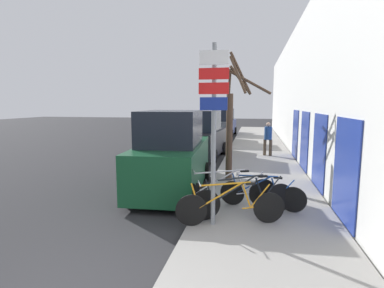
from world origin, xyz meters
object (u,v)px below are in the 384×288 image
at_px(bicycle_1, 244,199).
at_px(parked_car_1, 201,137).
at_px(bicycle_3, 262,194).
at_px(parked_car_2, 215,127).
at_px(bicycle_0, 231,206).
at_px(parked_car_0, 172,156).
at_px(signpost, 214,123).
at_px(parked_car_3, 223,123).
at_px(pedestrian_near, 268,136).
at_px(bicycle_2, 225,192).
at_px(street_tree, 232,121).

xyz_separation_m(bicycle_1, parked_car_1, (-2.38, 7.84, 0.50)).
height_order(bicycle_3, parked_car_2, parked_car_2).
bearing_deg(parked_car_1, bicycle_1, -69.19).
relative_size(bicycle_0, parked_car_0, 0.49).
bearing_deg(parked_car_1, bicycle_3, -65.14).
xyz_separation_m(bicycle_0, parked_car_2, (-2.11, 13.80, 0.54)).
height_order(signpost, bicycle_1, signpost).
xyz_separation_m(parked_car_3, pedestrian_near, (3.21, -10.24, 0.08)).
bearing_deg(parked_car_3, bicycle_1, -80.15).
relative_size(parked_car_3, pedestrian_near, 2.60).
relative_size(signpost, pedestrian_near, 2.28).
xyz_separation_m(bicycle_0, bicycle_1, (0.26, 0.55, 0.01)).
xyz_separation_m(bicycle_0, parked_car_0, (-1.98, 2.61, 0.56)).
relative_size(bicycle_0, bicycle_2, 0.91).
relative_size(bicycle_2, parked_car_2, 0.55).
xyz_separation_m(parked_car_1, parked_car_3, (0.03, 10.69, -0.04)).
xyz_separation_m(bicycle_0, bicycle_2, (-0.20, 0.93, 0.02)).
xyz_separation_m(bicycle_0, street_tree, (-0.26, 3.76, 1.55)).
bearing_deg(parked_car_2, pedestrian_near, -59.78).
bearing_deg(street_tree, bicycle_2, -88.84).
xyz_separation_m(signpost, bicycle_1, (0.63, 0.62, -1.73)).
bearing_deg(bicycle_2, parked_car_3, -13.64).
xyz_separation_m(signpost, parked_car_1, (-1.75, 8.46, -1.23)).
xyz_separation_m(pedestrian_near, street_tree, (-1.39, -5.07, 1.01)).
distance_m(parked_car_1, parked_car_2, 5.41).
distance_m(pedestrian_near, street_tree, 5.35).
bearing_deg(parked_car_0, parked_car_2, 86.98).
distance_m(signpost, bicycle_1, 1.94).
bearing_deg(bicycle_0, street_tree, -12.99).
bearing_deg(pedestrian_near, parked_car_3, -58.23).
distance_m(signpost, bicycle_3, 2.37).
height_order(bicycle_3, parked_car_3, parked_car_3).
bearing_deg(bicycle_1, signpost, 107.11).
height_order(parked_car_2, pedestrian_near, parked_car_2).
bearing_deg(street_tree, signpost, -91.56).
distance_m(bicycle_1, parked_car_2, 13.47).
distance_m(bicycle_0, parked_car_1, 8.66).
xyz_separation_m(signpost, parked_car_0, (-1.61, 2.69, -1.18)).
bearing_deg(pedestrian_near, parked_car_1, 22.12).
distance_m(signpost, parked_car_3, 19.27).
bearing_deg(parked_car_2, bicycle_2, -84.45).
distance_m(bicycle_0, street_tree, 4.08).
xyz_separation_m(bicycle_0, parked_car_1, (-2.12, 8.39, 0.50)).
bearing_deg(parked_car_1, street_tree, -64.20).
relative_size(pedestrian_near, street_tree, 0.39).
bearing_deg(bicycle_3, bicycle_0, 158.82).
relative_size(bicycle_0, street_tree, 0.53).
distance_m(bicycle_1, parked_car_3, 18.68).
relative_size(signpost, bicycle_1, 1.65).
height_order(signpost, street_tree, street_tree).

